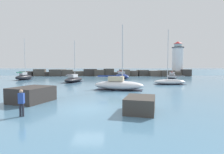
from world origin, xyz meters
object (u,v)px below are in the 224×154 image
object	(u,v)px
sailboat_moored_3	(118,85)
sailboat_moored_5	(170,82)
sailboat_moored_6	(172,76)
lighthouse	(178,61)
sailboat_moored_0	(74,79)
person_on_rocks	(21,101)
sailboat_moored_4	(24,77)
mooring_buoy_orange_near	(118,83)
sailboat_moored_2	(122,76)

from	to	relation	value
sailboat_moored_3	sailboat_moored_5	size ratio (longest dim) A/B	0.91
sailboat_moored_3	sailboat_moored_6	size ratio (longest dim) A/B	1.19
sailboat_moored_3	sailboat_moored_6	world-z (taller)	sailboat_moored_3
lighthouse	sailboat_moored_0	bearing A→B (deg)	-141.30
lighthouse	person_on_rocks	world-z (taller)	lighthouse
sailboat_moored_4	sailboat_moored_5	bearing A→B (deg)	-18.62
sailboat_moored_5	sailboat_moored_4	bearing A→B (deg)	161.38
sailboat_moored_5	mooring_buoy_orange_near	size ratio (longest dim) A/B	13.90
sailboat_moored_5	sailboat_moored_3	bearing A→B (deg)	-143.00
sailboat_moored_0	person_on_rocks	world-z (taller)	sailboat_moored_0
mooring_buoy_orange_near	sailboat_moored_3	bearing A→B (deg)	-91.64
sailboat_moored_3	sailboat_moored_5	distance (m)	12.37
sailboat_moored_4	sailboat_moored_0	bearing A→B (deg)	-23.59
sailboat_moored_0	lighthouse	bearing A→B (deg)	38.70
sailboat_moored_0	sailboat_moored_4	bearing A→B (deg)	156.41
mooring_buoy_orange_near	person_on_rocks	size ratio (longest dim) A/B	0.40
sailboat_moored_6	mooring_buoy_orange_near	xyz separation A→B (m)	(-15.87, -15.67, -0.37)
lighthouse	sailboat_moored_3	distance (m)	44.78
sailboat_moored_3	sailboat_moored_5	xyz separation A→B (m)	(9.88, 7.44, -0.21)
sailboat_moored_2	mooring_buoy_orange_near	world-z (taller)	sailboat_moored_2
sailboat_moored_3	sailboat_moored_4	size ratio (longest dim) A/B	0.90
lighthouse	sailboat_moored_2	bearing A→B (deg)	-145.76
sailboat_moored_4	person_on_rocks	xyz separation A→B (m)	(15.31, -31.44, 0.28)
lighthouse	sailboat_moored_6	xyz separation A→B (m)	(-6.96, -14.20, -4.60)
sailboat_moored_6	person_on_rocks	world-z (taller)	sailboat_moored_6
sailboat_moored_3	sailboat_moored_4	xyz separation A→B (m)	(-22.38, 18.31, 0.01)
sailboat_moored_5	person_on_rocks	distance (m)	26.66
sailboat_moored_0	sailboat_moored_6	xyz separation A→B (m)	(25.07, 11.46, 0.03)
sailboat_moored_2	sailboat_moored_5	size ratio (longest dim) A/B	0.99
sailboat_moored_2	sailboat_moored_4	size ratio (longest dim) A/B	0.98
sailboat_moored_2	sailboat_moored_6	size ratio (longest dim) A/B	1.30
person_on_rocks	sailboat_moored_5	bearing A→B (deg)	50.53
sailboat_moored_0	person_on_rocks	distance (m)	25.66
lighthouse	sailboat_moored_4	bearing A→B (deg)	-156.45
sailboat_moored_3	person_on_rocks	bearing A→B (deg)	-118.29
lighthouse	sailboat_moored_4	world-z (taller)	lighthouse
sailboat_moored_0	sailboat_moored_2	bearing A→B (deg)	45.86
person_on_rocks	sailboat_moored_0	bearing A→B (deg)	94.25
sailboat_moored_3	sailboat_moored_5	world-z (taller)	sailboat_moored_5
mooring_buoy_orange_near	sailboat_moored_0	bearing A→B (deg)	155.43
sailboat_moored_6	lighthouse	bearing A→B (deg)	63.90
sailboat_moored_3	sailboat_moored_6	distance (m)	28.83
lighthouse	mooring_buoy_orange_near	size ratio (longest dim) A/B	16.98
sailboat_moored_0	sailboat_moored_2	world-z (taller)	sailboat_moored_2
sailboat_moored_2	sailboat_moored_4	world-z (taller)	sailboat_moored_4
mooring_buoy_orange_near	person_on_rocks	bearing A→B (deg)	-108.86
lighthouse	mooring_buoy_orange_near	bearing A→B (deg)	-127.39
sailboat_moored_4	sailboat_moored_5	xyz separation A→B (m)	(32.25, -10.87, -0.22)
lighthouse	mooring_buoy_orange_near	world-z (taller)	lighthouse
sailboat_moored_2	sailboat_moored_5	distance (m)	18.15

